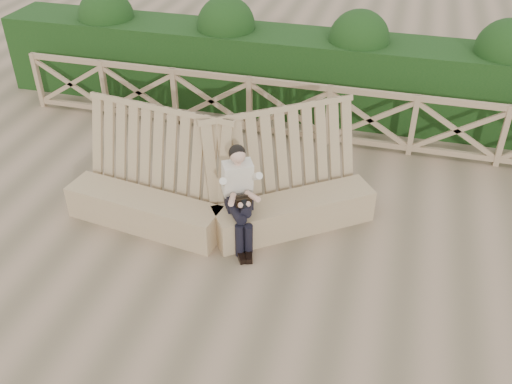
# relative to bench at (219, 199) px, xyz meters

# --- Properties ---
(ground) EXTENTS (60.00, 60.00, 0.00)m
(ground) POSITION_rel_bench_xyz_m (0.38, -0.78, -0.41)
(ground) COLOR brown
(ground) RESTS_ON ground
(bench) EXTENTS (4.30, 2.00, 1.62)m
(bench) POSITION_rel_bench_xyz_m (0.00, 0.00, 0.00)
(bench) COLOR #9E7E5A
(bench) RESTS_ON ground
(woman) EXTENTS (0.63, 0.87, 1.43)m
(woman) POSITION_rel_bench_xyz_m (0.39, -0.27, 0.37)
(woman) COLOR black
(woman) RESTS_ON ground
(guardrail) EXTENTS (10.10, 0.09, 1.10)m
(guardrail) POSITION_rel_bench_xyz_m (0.38, 2.72, 0.14)
(guardrail) COLOR #7D6448
(guardrail) RESTS_ON ground
(hedge) EXTENTS (12.00, 1.20, 1.50)m
(hedge) POSITION_rel_bench_xyz_m (0.38, 3.92, 0.34)
(hedge) COLOR black
(hedge) RESTS_ON ground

